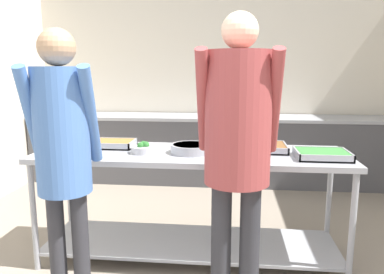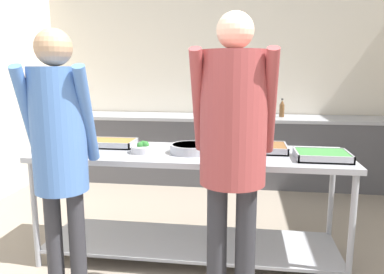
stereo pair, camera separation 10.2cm
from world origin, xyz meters
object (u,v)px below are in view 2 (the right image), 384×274
at_px(serving_tray_vegetables, 256,148).
at_px(guest_serving_right, 233,135).
at_px(guest_serving_left, 59,142).
at_px(sauce_pan, 191,148).
at_px(broccoli_bowl, 143,148).
at_px(serving_tray_greens, 111,143).
at_px(plate_stack, 58,146).
at_px(serving_tray_roast, 322,156).
at_px(water_bottle, 282,109).

xyz_separation_m(serving_tray_vegetables, guest_serving_right, (-0.16, -0.75, 0.23)).
bearing_deg(guest_serving_right, guest_serving_left, -172.22).
bearing_deg(sauce_pan, broccoli_bowl, -172.68).
distance_m(serving_tray_greens, guest_serving_right, 1.30).
bearing_deg(plate_stack, sauce_pan, 4.24).
distance_m(sauce_pan, serving_tray_roast, 0.95).
bearing_deg(water_bottle, guest_serving_left, -117.96).
xyz_separation_m(sauce_pan, serving_tray_roast, (0.95, -0.07, -0.01)).
distance_m(broccoli_bowl, serving_tray_roast, 1.31).
height_order(serving_tray_greens, water_bottle, water_bottle).
xyz_separation_m(plate_stack, serving_tray_vegetables, (1.53, 0.21, -0.01)).
xyz_separation_m(serving_tray_greens, water_bottle, (1.56, 2.00, 0.10)).
bearing_deg(water_bottle, sauce_pan, -112.14).
bearing_deg(broccoli_bowl, serving_tray_vegetables, 11.85).
xyz_separation_m(plate_stack, guest_serving_right, (1.37, -0.54, 0.22)).
xyz_separation_m(plate_stack, serving_tray_roast, (1.99, 0.00, -0.01)).
relative_size(broccoli_bowl, water_bottle, 0.80).
xyz_separation_m(guest_serving_left, guest_serving_right, (1.00, 0.14, 0.04)).
distance_m(sauce_pan, guest_serving_left, 1.02).
bearing_deg(serving_tray_roast, guest_serving_left, -157.22).
relative_size(broccoli_bowl, serving_tray_roast, 0.51).
bearing_deg(sauce_pan, serving_tray_roast, -4.41).
height_order(plate_stack, water_bottle, water_bottle).
relative_size(guest_serving_left, guest_serving_right, 0.95).
height_order(plate_stack, guest_serving_right, guest_serving_right).
height_order(broccoli_bowl, guest_serving_left, guest_serving_left).
bearing_deg(broccoli_bowl, water_bottle, 60.65).
bearing_deg(broccoli_bowl, plate_stack, -177.40).
height_order(guest_serving_right, water_bottle, guest_serving_right).
distance_m(plate_stack, serving_tray_roast, 1.99).
relative_size(broccoli_bowl, guest_serving_right, 0.11).
distance_m(plate_stack, guest_serving_right, 1.49).
bearing_deg(guest_serving_right, plate_stack, 158.62).
bearing_deg(serving_tray_vegetables, water_bottle, 79.33).
xyz_separation_m(serving_tray_vegetables, guest_serving_left, (-1.16, -0.88, 0.19)).
relative_size(serving_tray_roast, guest_serving_right, 0.21).
distance_m(plate_stack, serving_tray_vegetables, 1.55).
height_order(plate_stack, serving_tray_greens, plate_stack).
xyz_separation_m(broccoli_bowl, serving_tray_vegetables, (0.86, 0.18, -0.01)).
xyz_separation_m(serving_tray_greens, serving_tray_vegetables, (1.18, -0.01, 0.00)).
height_order(broccoli_bowl, serving_tray_vegetables, broccoli_bowl).
xyz_separation_m(plate_stack, broccoli_bowl, (0.68, 0.03, -0.00)).
bearing_deg(water_bottle, serving_tray_roast, -88.08).
relative_size(plate_stack, serving_tray_roast, 0.62).
bearing_deg(serving_tray_vegetables, guest_serving_right, -102.06).
height_order(sauce_pan, water_bottle, water_bottle).
bearing_deg(guest_serving_left, plate_stack, 118.95).
height_order(serving_tray_greens, sauce_pan, sauce_pan).
bearing_deg(guest_serving_left, serving_tray_vegetables, 37.32).
bearing_deg(serving_tray_roast, guest_serving_right, -138.61).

